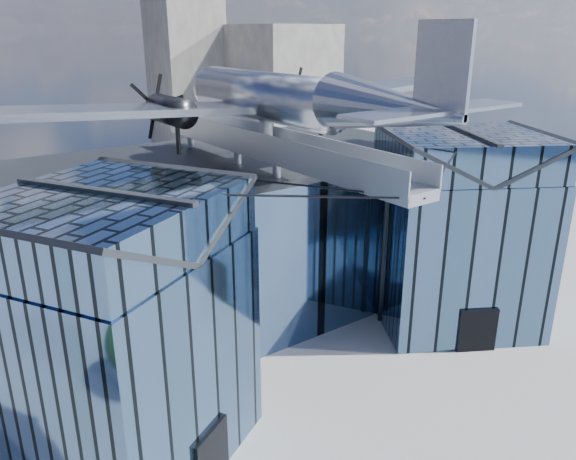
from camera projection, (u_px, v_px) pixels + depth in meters
ground_plane at (309, 363)px, 30.75m from camera, size 120.00×120.00×0.00m
museum at (250, 239)px, 33.32m from camera, size 32.88×24.50×17.60m
bg_towers at (58, 95)px, 66.66m from camera, size 77.00×24.50×26.00m
tree_plaza_e at (538, 232)px, 40.71m from camera, size 4.20×4.20×5.02m
tree_side_e at (539, 185)px, 52.91m from camera, size 3.95×3.95×5.07m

